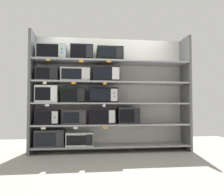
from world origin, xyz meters
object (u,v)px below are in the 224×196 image
Objects in this scene: microwave_0 at (50,138)px; microwave_4 at (102,116)px; microwave_3 at (74,117)px; microwave_9 at (48,74)px; microwave_1 at (80,139)px; microwave_7 at (74,95)px; microwave_2 at (48,117)px; microwave_11 at (106,75)px; microwave_5 at (128,116)px; microwave_12 at (52,52)px; microwave_13 at (82,53)px; microwave_6 at (47,94)px; microwave_10 at (76,75)px; microwave_14 at (110,55)px; microwave_8 at (103,95)px.

microwave_0 is 1.10m from microwave_4.
microwave_9 reaches higher than microwave_3.
microwave_7 reaches higher than microwave_1.
microwave_4 is (1.07, -0.00, 0.01)m from microwave_2.
microwave_11 reaches higher than microwave_0.
microwave_1 is at bearing 179.98° from microwave_5.
microwave_11 reaches higher than microwave_9.
microwave_3 is 1.38m from microwave_12.
microwave_4 is at bearing -0.01° from microwave_0.
microwave_13 reaches higher than microwave_11.
microwave_6 is 0.68m from microwave_10.
microwave_10 reaches higher than microwave_7.
microwave_14 is (0.16, 0.00, 1.27)m from microwave_4.
microwave_2 is at bearing 179.99° from microwave_5.
microwave_3 is 0.85m from microwave_10.
microwave_1 is at bearing 0.05° from microwave_12.
microwave_0 is 1.26× the size of microwave_5.
microwave_7 is (-0.57, 0.00, 0.42)m from microwave_4.
microwave_3 is at bearing -179.94° from microwave_1.
microwave_8 is at bearing -179.95° from microwave_14.
microwave_2 is 1.00× the size of microwave_7.
microwave_10 reaches higher than microwave_1.
microwave_5 is at bearing -0.02° from microwave_1.
microwave_14 is at bearing 0.02° from microwave_12.
microwave_8 is 0.43m from microwave_11.
microwave_11 reaches higher than microwave_1.
microwave_2 is at bearing 179.93° from microwave_0.
microwave_14 reaches higher than microwave_5.
microwave_1 is 1.01× the size of microwave_14.
microwave_11 is 1.17m from microwave_12.
microwave_4 reaches higher than microwave_0.
microwave_0 is 0.96× the size of microwave_8.
microwave_6 is 0.81× the size of microwave_14.
microwave_9 is (-1.11, -0.00, 0.41)m from microwave_8.
microwave_13 reaches higher than microwave_7.
microwave_10 reaches higher than microwave_3.
microwave_13 is at bearing -0.03° from microwave_10.
microwave_0 is at bearing 180.00° from microwave_14.
microwave_12 is (-1.01, -0.00, 1.28)m from microwave_4.
microwave_3 is at bearing -0.00° from microwave_0.
microwave_1 is 1.83m from microwave_14.
microwave_0 is 1.24× the size of microwave_13.
microwave_8 is (1.10, -0.00, -0.01)m from microwave_6.
microwave_3 is 0.89× the size of microwave_4.
microwave_2 is 1.00× the size of microwave_13.
microwave_7 is at bearing -0.02° from microwave_0.
microwave_9 reaches higher than microwave_5.
microwave_10 is at bearing -179.83° from microwave_1.
microwave_11 is (0.06, 0.00, 0.43)m from microwave_8.
microwave_13 is at bearing -179.98° from microwave_11.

